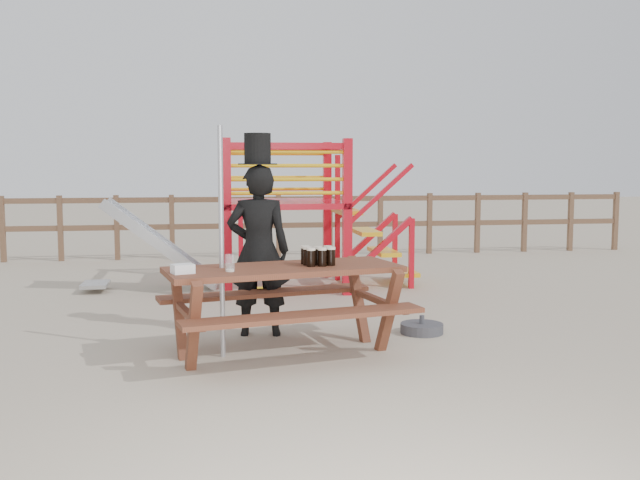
% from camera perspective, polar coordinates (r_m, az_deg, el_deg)
% --- Properties ---
extents(ground, '(60.00, 60.00, 0.00)m').
position_cam_1_polar(ground, '(6.81, -1.53, -8.84)').
color(ground, tan).
rests_on(ground, ground).
extents(back_fence, '(15.09, 0.09, 1.20)m').
position_cam_1_polar(back_fence, '(13.59, -5.44, 1.71)').
color(back_fence, brown).
rests_on(back_fence, ground).
extents(playground_fort, '(4.71, 1.84, 2.10)m').
position_cam_1_polar(playground_fort, '(10.18, -3.52, 2.20)').
color(playground_fort, red).
rests_on(playground_fort, ground).
extents(picnic_table, '(2.38, 1.87, 0.82)m').
position_cam_1_polar(picnic_table, '(6.57, -2.91, -4.75)').
color(picnic_table, brown).
rests_on(picnic_table, ground).
extents(man_with_hat, '(0.68, 0.48, 2.07)m').
position_cam_1_polar(man_with_hat, '(7.30, -4.95, -0.47)').
color(man_with_hat, black).
rests_on(man_with_hat, ground).
extents(metal_pole, '(0.05, 0.05, 2.10)m').
position_cam_1_polar(metal_pole, '(6.48, -7.88, -0.23)').
color(metal_pole, '#B2B2B7').
rests_on(metal_pole, ground).
extents(parasol_base, '(0.45, 0.45, 0.19)m').
position_cam_1_polar(parasol_base, '(7.56, 8.14, -7.00)').
color(parasol_base, '#39393E').
rests_on(parasol_base, ground).
extents(paper_bag, '(0.22, 0.19, 0.08)m').
position_cam_1_polar(paper_bag, '(6.21, -10.93, -2.27)').
color(paper_bag, white).
rests_on(paper_bag, picnic_table).
extents(stout_pints, '(0.30, 0.27, 0.17)m').
position_cam_1_polar(stout_pints, '(6.59, -0.21, -1.28)').
color(stout_pints, black).
rests_on(stout_pints, picnic_table).
extents(empty_glasses, '(0.08, 0.08, 0.15)m').
position_cam_1_polar(empty_glasses, '(6.25, -7.22, -1.89)').
color(empty_glasses, silver).
rests_on(empty_glasses, picnic_table).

